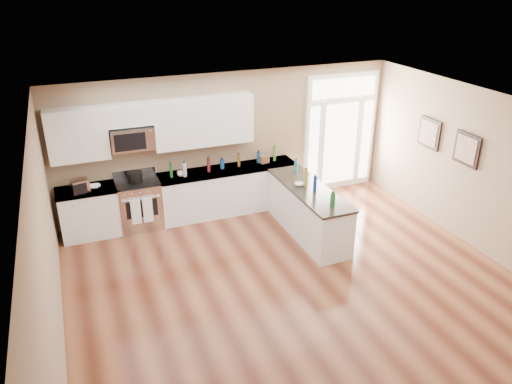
{
  "coord_description": "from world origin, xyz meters",
  "views": [
    {
      "loc": [
        -3.03,
        -5.15,
        4.64
      ],
      "look_at": [
        -0.21,
        2.0,
        1.15
      ],
      "focal_mm": 35.0,
      "sensor_mm": 36.0,
      "label": 1
    }
  ],
  "objects_px": {
    "peninsula_cabinet": "(308,213)",
    "stockpot": "(135,177)",
    "toaster_oven": "(80,186)",
    "kitchen_range": "(139,204)"
  },
  "relations": [
    {
      "from": "kitchen_range",
      "to": "peninsula_cabinet",
      "type": "bearing_deg",
      "value": -26.69
    },
    {
      "from": "kitchen_range",
      "to": "stockpot",
      "type": "distance_m",
      "value": 0.58
    },
    {
      "from": "peninsula_cabinet",
      "to": "stockpot",
      "type": "distance_m",
      "value": 3.3
    },
    {
      "from": "peninsula_cabinet",
      "to": "toaster_oven",
      "type": "height_order",
      "value": "toaster_oven"
    },
    {
      "from": "toaster_oven",
      "to": "kitchen_range",
      "type": "bearing_deg",
      "value": -5.67
    },
    {
      "from": "peninsula_cabinet",
      "to": "kitchen_range",
      "type": "bearing_deg",
      "value": 153.31
    },
    {
      "from": "peninsula_cabinet",
      "to": "toaster_oven",
      "type": "distance_m",
      "value": 4.16
    },
    {
      "from": "stockpot",
      "to": "kitchen_range",
      "type": "bearing_deg",
      "value": 33.21
    },
    {
      "from": "kitchen_range",
      "to": "toaster_oven",
      "type": "relative_size",
      "value": 3.67
    },
    {
      "from": "kitchen_range",
      "to": "toaster_oven",
      "type": "xyz_separation_m",
      "value": [
        -1.01,
        -0.13,
        0.59
      ]
    }
  ]
}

